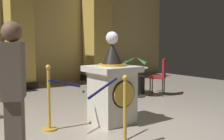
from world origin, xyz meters
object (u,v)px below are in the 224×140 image
(potted_palm_right, at_px, (136,82))
(bystander_guest, at_px, (14,93))
(cafe_chair_red, at_px, (160,74))
(pedestal_clock, at_px, (112,88))
(stanchion_far, at_px, (125,122))
(cafe_table, at_px, (138,78))
(stanchion_near, at_px, (49,107))

(potted_palm_right, xyz_separation_m, bystander_guest, (-4.21, -2.71, 0.57))
(cafe_chair_red, bearing_deg, pedestal_clock, -153.37)
(pedestal_clock, bearing_deg, stanchion_far, -118.46)
(cafe_table, xyz_separation_m, cafe_chair_red, (0.59, -0.21, 0.09))
(pedestal_clock, height_order, cafe_chair_red, pedestal_clock)
(stanchion_near, relative_size, stanchion_far, 1.07)
(pedestal_clock, distance_m, potted_palm_right, 2.92)
(bystander_guest, bearing_deg, stanchion_near, 50.63)
(pedestal_clock, distance_m, cafe_table, 2.47)
(stanchion_far, bearing_deg, pedestal_clock, 61.54)
(stanchion_near, bearing_deg, stanchion_far, -69.03)
(pedestal_clock, bearing_deg, cafe_chair_red, 26.63)
(bystander_guest, bearing_deg, stanchion_far, -6.93)
(pedestal_clock, xyz_separation_m, potted_palm_right, (2.22, 1.87, -0.31))
(potted_palm_right, bearing_deg, stanchion_near, -154.36)
(pedestal_clock, relative_size, potted_palm_right, 1.54)
(cafe_table, height_order, cafe_chair_red, cafe_chair_red)
(potted_palm_right, bearing_deg, pedestal_clock, -139.88)
(bystander_guest, height_order, cafe_table, bystander_guest)
(cafe_table, bearing_deg, potted_palm_right, 55.22)
(bystander_guest, height_order, cafe_chair_red, bystander_guest)
(pedestal_clock, height_order, cafe_table, pedestal_clock)
(pedestal_clock, distance_m, bystander_guest, 2.17)
(stanchion_near, distance_m, cafe_table, 3.24)
(stanchion_near, relative_size, bystander_guest, 0.64)
(cafe_table, bearing_deg, bystander_guest, -149.45)
(pedestal_clock, height_order, bystander_guest, bystander_guest)
(cafe_chair_red, bearing_deg, cafe_table, 160.36)
(stanchion_far, height_order, cafe_table, stanchion_far)
(pedestal_clock, height_order, potted_palm_right, pedestal_clock)
(stanchion_near, bearing_deg, cafe_chair_red, 15.17)
(stanchion_near, xyz_separation_m, bystander_guest, (-0.93, -1.14, 0.51))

